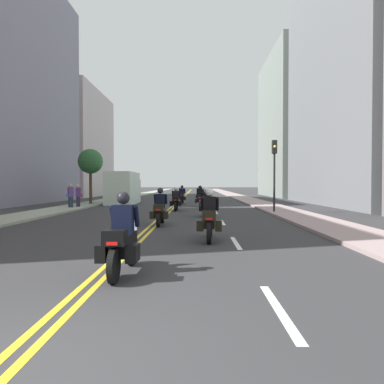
% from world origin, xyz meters
% --- Properties ---
extents(ground_plane, '(264.00, 264.00, 0.00)m').
position_xyz_m(ground_plane, '(0.00, 48.00, 0.00)').
color(ground_plane, '#2F2F32').
extents(sidewalk_left, '(2.50, 144.00, 0.12)m').
position_xyz_m(sidewalk_left, '(-7.33, 48.00, 0.06)').
color(sidewalk_left, gray).
rests_on(sidewalk_left, ground).
extents(sidewalk_right, '(2.50, 144.00, 0.12)m').
position_xyz_m(sidewalk_right, '(7.33, 48.00, 0.06)').
color(sidewalk_right, gray).
rests_on(sidewalk_right, ground).
extents(centreline_yellow_inner, '(0.12, 132.00, 0.01)m').
position_xyz_m(centreline_yellow_inner, '(-0.12, 48.00, 0.00)').
color(centreline_yellow_inner, yellow).
rests_on(centreline_yellow_inner, ground).
extents(centreline_yellow_outer, '(0.12, 132.00, 0.01)m').
position_xyz_m(centreline_yellow_outer, '(0.12, 48.00, 0.00)').
color(centreline_yellow_outer, yellow).
rests_on(centreline_yellow_outer, ground).
extents(lane_dashes_white, '(0.14, 56.40, 0.01)m').
position_xyz_m(lane_dashes_white, '(3.04, 29.00, 0.00)').
color(lane_dashes_white, silver).
rests_on(lane_dashes_white, ground).
extents(building_left_1, '(6.12, 19.87, 21.40)m').
position_xyz_m(building_left_1, '(-15.04, 30.70, 10.70)').
color(building_left_1, gray).
rests_on(building_left_1, ground).
extents(building_right_1, '(6.37, 20.06, 30.80)m').
position_xyz_m(building_right_1, '(15.17, 28.66, 15.40)').
color(building_right_1, slate).
rests_on(building_right_1, ground).
extents(building_left_2, '(6.11, 16.58, 14.94)m').
position_xyz_m(building_left_2, '(-15.04, 50.30, 7.47)').
color(building_left_2, '#BCAEB1').
rests_on(building_left_2, ground).
extents(building_right_2, '(8.16, 18.13, 20.03)m').
position_xyz_m(building_right_2, '(16.06, 50.43, 10.02)').
color(building_right_2, gray).
rests_on(building_right_2, ground).
extents(motorcycle_0, '(0.77, 2.18, 1.64)m').
position_xyz_m(motorcycle_0, '(0.41, 3.99, 0.67)').
color(motorcycle_0, black).
rests_on(motorcycle_0, ground).
extents(motorcycle_1, '(0.78, 2.23, 1.65)m').
position_xyz_m(motorcycle_1, '(2.27, 8.45, 0.66)').
color(motorcycle_1, black).
rests_on(motorcycle_1, ground).
extents(motorcycle_2, '(0.76, 2.21, 1.62)m').
position_xyz_m(motorcycle_2, '(0.28, 12.74, 0.64)').
color(motorcycle_2, black).
rests_on(motorcycle_2, ground).
extents(motorcycle_3, '(0.77, 2.08, 1.59)m').
position_xyz_m(motorcycle_3, '(2.34, 17.06, 0.65)').
color(motorcycle_3, black).
rests_on(motorcycle_3, ground).
extents(motorcycle_4, '(0.76, 2.17, 1.58)m').
position_xyz_m(motorcycle_4, '(0.46, 21.38, 0.64)').
color(motorcycle_4, black).
rests_on(motorcycle_4, ground).
extents(motorcycle_5, '(0.78, 2.24, 1.65)m').
position_xyz_m(motorcycle_5, '(2.09, 25.43, 0.66)').
color(motorcycle_5, black).
rests_on(motorcycle_5, ground).
extents(motorcycle_6, '(0.78, 2.26, 1.64)m').
position_xyz_m(motorcycle_6, '(0.51, 29.82, 0.66)').
color(motorcycle_6, black).
rests_on(motorcycle_6, ground).
extents(motorcycle_7, '(0.76, 2.26, 1.61)m').
position_xyz_m(motorcycle_7, '(2.08, 34.36, 0.66)').
color(motorcycle_7, black).
rests_on(motorcycle_7, ground).
extents(traffic_light_near, '(0.28, 0.38, 4.38)m').
position_xyz_m(traffic_light_near, '(6.48, 19.19, 3.05)').
color(traffic_light_near, black).
rests_on(traffic_light_near, ground).
extents(pedestrian_0, '(0.46, 0.45, 1.78)m').
position_xyz_m(pedestrian_0, '(-7.05, 22.91, 0.92)').
color(pedestrian_0, '#202C37').
rests_on(pedestrian_0, ground).
extents(pedestrian_2, '(0.51, 0.31, 1.73)m').
position_xyz_m(pedestrian_2, '(-6.72, 23.56, 0.89)').
color(pedestrian_2, '#2A2A36').
rests_on(pedestrian_2, ground).
extents(street_tree_1, '(2.08, 2.08, 4.71)m').
position_xyz_m(street_tree_1, '(-7.13, 28.13, 3.63)').
color(street_tree_1, '#493721').
rests_on(street_tree_1, ground).
extents(parked_truck, '(2.20, 6.50, 2.80)m').
position_xyz_m(parked_truck, '(-4.68, 30.03, 1.27)').
color(parked_truck, '#B6B9C4').
rests_on(parked_truck, ground).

